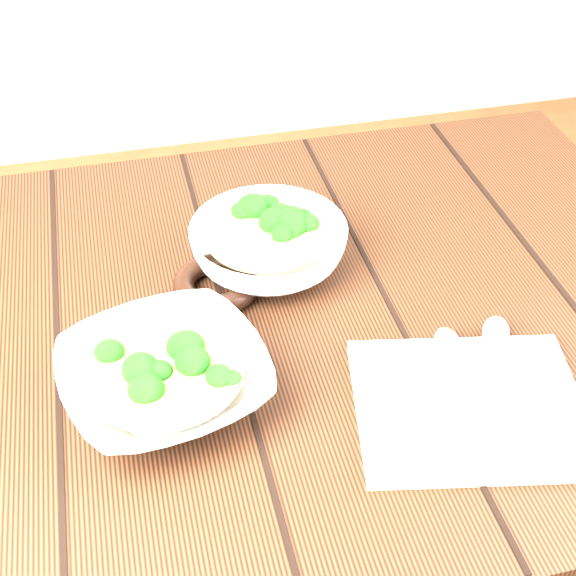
{
  "coord_description": "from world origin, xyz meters",
  "views": [
    {
      "loc": [
        -0.12,
        -0.71,
        1.4
      ],
      "look_at": [
        0.05,
        -0.02,
        0.8
      ],
      "focal_mm": 50.0,
      "sensor_mm": 36.0,
      "label": 1
    }
  ],
  "objects_px": {
    "trivet": "(216,284)",
    "napkin": "(469,406)",
    "soup_bowl_front": "(165,377)",
    "table": "(246,385)",
    "soup_bowl_back": "(269,246)"
  },
  "relations": [
    {
      "from": "table",
      "to": "napkin",
      "type": "distance_m",
      "value": 0.32
    },
    {
      "from": "trivet",
      "to": "soup_bowl_front",
      "type": "bearing_deg",
      "value": -117.15
    },
    {
      "from": "table",
      "to": "napkin",
      "type": "height_order",
      "value": "napkin"
    },
    {
      "from": "trivet",
      "to": "napkin",
      "type": "distance_m",
      "value": 0.34
    },
    {
      "from": "soup_bowl_back",
      "to": "trivet",
      "type": "bearing_deg",
      "value": -155.12
    },
    {
      "from": "soup_bowl_front",
      "to": "soup_bowl_back",
      "type": "height_order",
      "value": "soup_bowl_back"
    },
    {
      "from": "table",
      "to": "napkin",
      "type": "relative_size",
      "value": 4.99
    },
    {
      "from": "table",
      "to": "soup_bowl_back",
      "type": "height_order",
      "value": "soup_bowl_back"
    },
    {
      "from": "soup_bowl_front",
      "to": "trivet",
      "type": "relative_size",
      "value": 2.38
    },
    {
      "from": "soup_bowl_back",
      "to": "trivet",
      "type": "relative_size",
      "value": 1.94
    },
    {
      "from": "soup_bowl_front",
      "to": "trivet",
      "type": "xyz_separation_m",
      "value": [
        0.08,
        0.16,
        -0.02
      ]
    },
    {
      "from": "soup_bowl_back",
      "to": "table",
      "type": "bearing_deg",
      "value": -120.61
    },
    {
      "from": "table",
      "to": "trivet",
      "type": "bearing_deg",
      "value": 113.28
    },
    {
      "from": "table",
      "to": "soup_bowl_back",
      "type": "relative_size",
      "value": 5.66
    },
    {
      "from": "trivet",
      "to": "napkin",
      "type": "relative_size",
      "value": 0.45
    }
  ]
}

